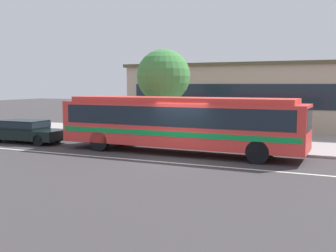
{
  "coord_description": "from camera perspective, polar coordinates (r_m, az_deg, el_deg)",
  "views": [
    {
      "loc": [
        6.8,
        -16.46,
        3.31
      ],
      "look_at": [
        -1.15,
        1.56,
        1.3
      ],
      "focal_mm": 43.59,
      "sensor_mm": 36.0,
      "label": 1
    }
  ],
  "objects": [
    {
      "name": "lane_stripe_center",
      "position": [
        17.39,
        0.33,
        -5.14
      ],
      "size": [
        56.0,
        0.16,
        0.01
      ],
      "primitive_type": "cube",
      "color": "silver",
      "rests_on": "ground_plane"
    },
    {
      "name": "transit_bus",
      "position": [
        19.54,
        1.54,
        0.73
      ],
      "size": [
        11.99,
        2.66,
        2.7
      ],
      "color": "red",
      "rests_on": "ground_plane"
    },
    {
      "name": "street_tree_near_stop",
      "position": [
        23.76,
        -0.63,
        6.92
      ],
      "size": [
        3.1,
        3.1,
        5.22
      ],
      "color": "brown",
      "rests_on": "sidewalk_slab"
    },
    {
      "name": "station_building",
      "position": [
        30.69,
        14.62,
        3.98
      ],
      "size": [
        21.5,
        6.45,
        4.82
      ],
      "color": "tan",
      "rests_on": "ground_plane"
    },
    {
      "name": "ground_plane",
      "position": [
        18.12,
        1.34,
        -4.7
      ],
      "size": [
        120.0,
        120.0,
        0.0
      ],
      "primitive_type": "plane",
      "color": "#3B3739"
    },
    {
      "name": "sidewalk_slab",
      "position": [
        24.55,
        7.51,
        -1.83
      ],
      "size": [
        60.0,
        8.0,
        0.12
      ],
      "primitive_type": "cube",
      "color": "#A49795",
      "rests_on": "ground_plane"
    },
    {
      "name": "pedestrian_waiting_near_sign",
      "position": [
        23.72,
        -2.14,
        0.42
      ],
      "size": [
        0.37,
        0.37,
        1.64
      ],
      "color": "#715E5C",
      "rests_on": "sidewalk_slab"
    },
    {
      "name": "sedan_behind_bus",
      "position": [
        24.6,
        -19.32,
        -0.53
      ],
      "size": [
        4.64,
        1.86,
        1.29
      ],
      "color": "black",
      "rests_on": "ground_plane"
    }
  ]
}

